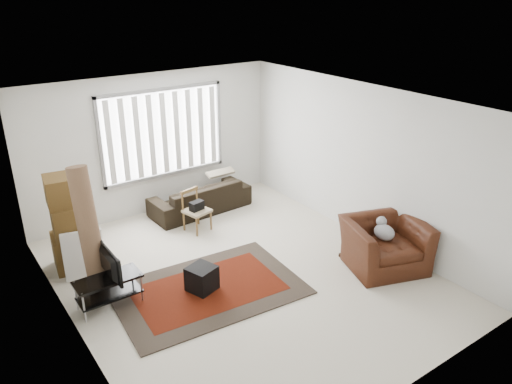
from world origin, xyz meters
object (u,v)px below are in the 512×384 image
armchair (385,241)px  tv_stand (108,286)px  sofa (200,193)px  side_chair (196,208)px  moving_boxes (71,226)px

armchair → tv_stand: bearing=178.3°
sofa → tv_stand: bearing=35.6°
sofa → side_chair: bearing=53.5°
moving_boxes → sofa: size_ratio=0.77×
tv_stand → sofa: 3.30m
moving_boxes → armchair: bearing=-35.5°
sofa → armchair: (1.34, -3.53, 0.07)m
moving_boxes → side_chair: 2.21m
side_chair → armchair: 3.37m
moving_boxes → side_chair: bearing=-0.2°
sofa → armchair: size_ratio=1.34×
side_chair → armchair: armchair is taller
tv_stand → moving_boxes: bearing=92.4°
moving_boxes → sofa: bearing=14.3°
side_chair → moving_boxes: bearing=166.8°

